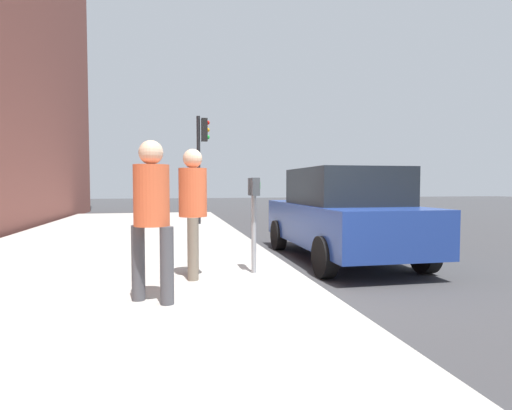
{
  "coord_description": "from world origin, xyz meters",
  "views": [
    {
      "loc": [
        -5.76,
        1.88,
        1.45
      ],
      "look_at": [
        0.72,
        0.52,
        1.13
      ],
      "focal_mm": 28.66,
      "sensor_mm": 36.0,
      "label": 1
    }
  ],
  "objects_px": {
    "pedestrian_bystander": "(152,207)",
    "traffic_signal": "(202,152)",
    "pedestrian_at_meter": "(193,201)",
    "parking_meter": "(254,205)",
    "parked_sedan_near": "(342,214)"
  },
  "relations": [
    {
      "from": "pedestrian_bystander",
      "to": "traffic_signal",
      "type": "distance_m",
      "value": 9.36
    },
    {
      "from": "pedestrian_bystander",
      "to": "traffic_signal",
      "type": "relative_size",
      "value": 0.5
    },
    {
      "from": "pedestrian_at_meter",
      "to": "pedestrian_bystander",
      "type": "distance_m",
      "value": 1.27
    },
    {
      "from": "pedestrian_at_meter",
      "to": "pedestrian_bystander",
      "type": "height_order",
      "value": "pedestrian_at_meter"
    },
    {
      "from": "pedestrian_at_meter",
      "to": "traffic_signal",
      "type": "bearing_deg",
      "value": 89.18
    },
    {
      "from": "parking_meter",
      "to": "pedestrian_bystander",
      "type": "xyz_separation_m",
      "value": [
        -1.25,
        1.41,
        0.05
      ]
    },
    {
      "from": "parking_meter",
      "to": "pedestrian_bystander",
      "type": "relative_size",
      "value": 0.79
    },
    {
      "from": "parking_meter",
      "to": "pedestrian_at_meter",
      "type": "bearing_deg",
      "value": 95.83
    },
    {
      "from": "pedestrian_at_meter",
      "to": "pedestrian_bystander",
      "type": "relative_size",
      "value": 1.01
    },
    {
      "from": "parking_meter",
      "to": "traffic_signal",
      "type": "height_order",
      "value": "traffic_signal"
    },
    {
      "from": "parking_meter",
      "to": "traffic_signal",
      "type": "relative_size",
      "value": 0.39
    },
    {
      "from": "pedestrian_at_meter",
      "to": "parking_meter",
      "type": "bearing_deg",
      "value": 10.17
    },
    {
      "from": "parking_meter",
      "to": "pedestrian_bystander",
      "type": "bearing_deg",
      "value": 131.69
    },
    {
      "from": "parking_meter",
      "to": "parked_sedan_near",
      "type": "relative_size",
      "value": 0.32
    },
    {
      "from": "pedestrian_at_meter",
      "to": "traffic_signal",
      "type": "distance_m",
      "value": 8.15
    }
  ]
}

